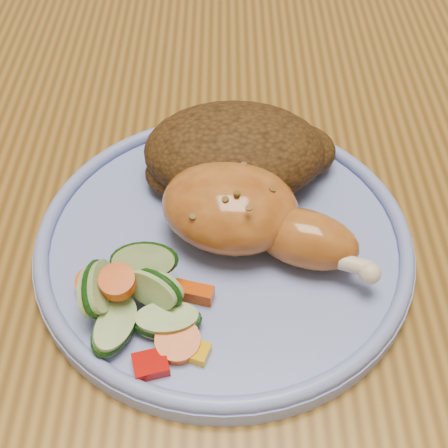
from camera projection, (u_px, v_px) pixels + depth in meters
name	position (u px, v px, depth m)	size (l,w,h in m)	color
dining_table	(253.00, 209.00, 0.57)	(0.90, 1.40, 0.75)	brown
chair_far	(239.00, 24.00, 1.12)	(0.42, 0.42, 0.91)	#4C2D16
plate	(224.00, 245.00, 0.43)	(0.26, 0.26, 0.01)	#7286D0
plate_rim	(224.00, 234.00, 0.42)	(0.25, 0.25, 0.01)	#7286D0
chicken_leg	(248.00, 214.00, 0.41)	(0.15, 0.10, 0.05)	#AF6324
rice_pilaf	(238.00, 153.00, 0.45)	(0.14, 0.09, 0.06)	#3F280F
vegetable_pile	(137.00, 300.00, 0.37)	(0.09, 0.09, 0.05)	#A50A05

